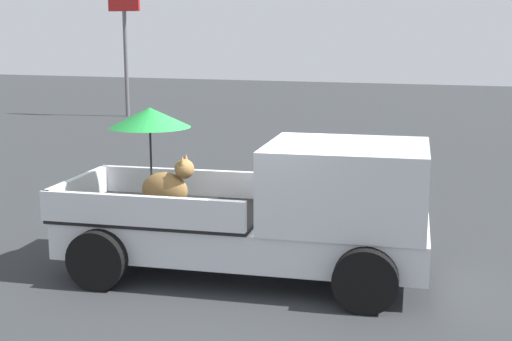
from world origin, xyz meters
TOP-DOWN VIEW (x-y plane):
  - ground_plane at (0.00, 0.00)m, footprint 80.00×80.00m
  - pickup_truck_main at (0.43, 0.06)m, footprint 5.25×2.77m
  - motel_sign at (-11.54, 16.38)m, footprint 1.40×0.16m

SIDE VIEW (x-z plane):
  - ground_plane at x=0.00m, z-range 0.00..0.00m
  - pickup_truck_main at x=0.43m, z-range -0.19..2.12m
  - motel_sign at x=-11.54m, z-range 1.05..6.21m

